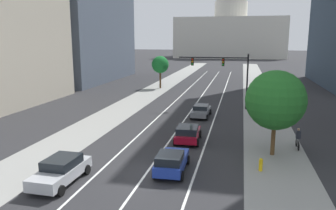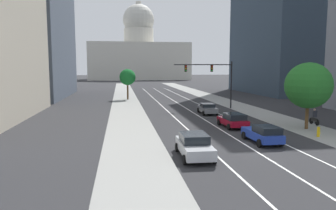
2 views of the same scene
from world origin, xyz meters
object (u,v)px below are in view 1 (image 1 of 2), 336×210
Objects in this scene: car_blue at (171,161)px; cyclist at (298,139)px; car_crimson at (188,133)px; car_gray at (201,111)px; street_tree_far_right at (276,100)px; traffic_signal_mast at (225,69)px; fire_hydrant at (261,164)px; capitol_building at (230,30)px; street_tree_mid_left at (160,65)px; car_silver at (61,170)px.

cyclist is at bearing -53.79° from car_blue.
car_blue is 6.81m from car_crimson.
car_gray is (-0.01, 9.62, -0.05)m from car_crimson.
car_blue is 0.66× the size of street_tree_far_right.
cyclist is (9.00, 6.96, 0.08)m from car_blue.
car_gray is 7.16m from traffic_signal_mast.
traffic_signal_mast is at bearing 24.05° from cyclist.
car_crimson is 4.52× the size of fire_hydrant.
car_blue is 0.95× the size of car_gray.
car_blue is at bearing -178.45° from car_gray.
street_tree_mid_left is (-8.24, -102.05, -8.36)m from capitol_building.
street_tree_mid_left is at bearing -94.61° from capitol_building.
traffic_signal_mast reaches higher than car_blue.
capitol_building reaches higher than car_silver.
cyclist is at bearing -55.47° from car_silver.
street_tree_mid_left is at bearing 13.40° from car_blue.
car_crimson is (0.00, 6.81, -0.00)m from car_blue.
capitol_building is 142.58m from car_silver.
car_gray is at bearing -89.26° from capitol_building.
car_blue is at bearing -96.11° from traffic_signal_mast.
traffic_signal_mast is 19.52m from street_tree_mid_left.
car_crimson is 7.93m from street_tree_far_right.
street_tree_mid_left is 36.01m from street_tree_far_right.
capitol_building reaches higher than street_tree_mid_left.
capitol_building is at bearing -0.85° from car_blue.
car_gray is (1.58, -122.54, -11.85)m from capitol_building.
capitol_building is 139.48m from car_blue.
capitol_building is 134.48m from street_tree_far_right.
traffic_signal_mast is at bearing -11.49° from car_crimson.
street_tree_far_right is at bearing 73.37° from fire_hydrant.
car_crimson is 0.72× the size of street_tree_mid_left.
capitol_building reaches higher than street_tree_far_right.
car_silver is 2.72× the size of cyclist.
car_gray is (-0.01, 16.43, -0.05)m from car_blue.
car_silver is 15.87m from street_tree_far_right.
capitol_building reaches higher than car_crimson.
street_tree_mid_left is at bearing 6.39° from car_silver.
street_tree_mid_left is (-18.83, 29.95, 3.36)m from cyclist.
car_silver is at bearing -91.92° from capitol_building.
car_crimson is at bearing -98.87° from traffic_signal_mast.
street_tree_mid_left is (-3.49, 39.96, 3.39)m from car_silver.
car_crimson reaches higher than car_gray.
car_crimson is at bearing -31.34° from car_silver.
car_gray is at bearing 111.41° from fire_hydrant.
traffic_signal_mast is at bearing -51.48° from street_tree_mid_left.
cyclist is (10.59, -132.01, -11.72)m from capitol_building.
car_silver reaches higher than fire_hydrant.
car_crimson is 9.62m from car_gray.
capitol_building is 10.83× the size of car_gray.
fire_hydrant is at bearing -157.05° from car_gray.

